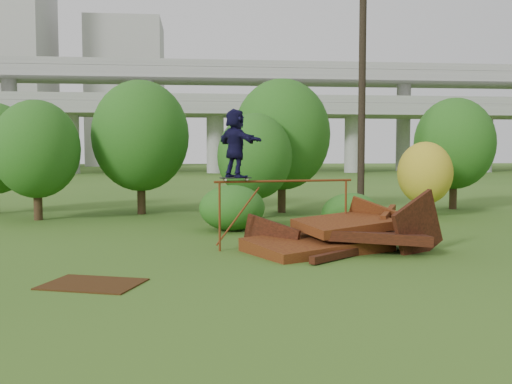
{
  "coord_description": "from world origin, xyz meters",
  "views": [
    {
      "loc": [
        -2.37,
        -13.08,
        2.66
      ],
      "look_at": [
        -0.8,
        2.0,
        1.6
      ],
      "focal_mm": 40.0,
      "sensor_mm": 36.0,
      "label": 1
    }
  ],
  "objects": [
    {
      "name": "building_right",
      "position": [
        -16.0,
        102.0,
        14.0
      ],
      "size": [
        14.0,
        14.0,
        28.0
      ],
      "primitive_type": "cube",
      "color": "#9E9E99",
      "rests_on": "ground"
    },
    {
      "name": "shrub_left",
      "position": [
        -1.18,
        6.14,
        0.78
      ],
      "size": [
        2.24,
        2.07,
        1.55
      ],
      "primitive_type": "ellipsoid",
      "color": "#1C5215",
      "rests_on": "ground"
    },
    {
      "name": "tree_3",
      "position": [
        1.35,
        11.74,
        3.43
      ],
      "size": [
        4.23,
        4.23,
        5.87
      ],
      "color": "black",
      "rests_on": "ground"
    },
    {
      "name": "skater",
      "position": [
        -1.33,
        2.2,
        2.9
      ],
      "size": [
        1.37,
        1.73,
        1.84
      ],
      "primitive_type": "imported",
      "rotation": [
        0.0,
        0.0,
        2.14
      ],
      "color": "black",
      "rests_on": "skateboard"
    },
    {
      "name": "utility_pole",
      "position": [
        4.11,
        8.94,
        4.79
      ],
      "size": [
        1.4,
        0.28,
        9.43
      ],
      "color": "black",
      "rests_on": "ground"
    },
    {
      "name": "tree_0",
      "position": [
        -8.57,
        9.92,
        2.78
      ],
      "size": [
        3.33,
        3.33,
        4.7
      ],
      "color": "black",
      "rests_on": "ground"
    },
    {
      "name": "shrub_right",
      "position": [
        2.55,
        4.7,
        0.68
      ],
      "size": [
        1.91,
        1.75,
        1.36
      ],
      "primitive_type": "ellipsoid",
      "color": "#1C5215",
      "rests_on": "ground"
    },
    {
      "name": "grind_rail",
      "position": [
        0.05,
        2.47,
        1.45
      ],
      "size": [
        3.95,
        0.84,
        1.9
      ],
      "color": "#622B0F",
      "rests_on": "ground"
    },
    {
      "name": "tree_4",
      "position": [
        6.97,
        9.49,
        1.8
      ],
      "size": [
        2.24,
        2.24,
        3.09
      ],
      "color": "black",
      "rests_on": "ground"
    },
    {
      "name": "flat_plate",
      "position": [
        -4.47,
        -1.51,
        0.01
      ],
      "size": [
        2.21,
        1.88,
        0.03
      ],
      "primitive_type": "cube",
      "rotation": [
        0.0,
        0.0,
        -0.33
      ],
      "color": "#371F0B",
      "rests_on": "ground"
    },
    {
      "name": "scrap_pile",
      "position": [
        1.47,
        1.83,
        0.36
      ],
      "size": [
        5.63,
        3.75,
        2.05
      ],
      "color": "#3F120B",
      "rests_on": "ground"
    },
    {
      "name": "tree_5",
      "position": [
        9.58,
        12.44,
        3.06
      ],
      "size": [
        3.69,
        3.69,
        5.19
      ],
      "color": "black",
      "rests_on": "ground"
    },
    {
      "name": "skateboard",
      "position": [
        -1.33,
        2.2,
        1.97
      ],
      "size": [
        0.87,
        0.38,
        0.09
      ],
      "rotation": [
        0.0,
        0.0,
        0.19
      ],
      "color": "black",
      "rests_on": "grind_rail"
    },
    {
      "name": "freeway_overpass",
      "position": [
        0.0,
        62.92,
        10.32
      ],
      "size": [
        160.0,
        15.0,
        13.7
      ],
      "color": "gray",
      "rests_on": "ground"
    },
    {
      "name": "tree_2",
      "position": [
        -0.07,
        9.53,
        2.49
      ],
      "size": [
        2.99,
        2.99,
        4.22
      ],
      "color": "black",
      "rests_on": "ground"
    },
    {
      "name": "ground",
      "position": [
        0.0,
        0.0,
        0.0
      ],
      "size": [
        240.0,
        240.0,
        0.0
      ],
      "primitive_type": "plane",
      "color": "#2D5116",
      "rests_on": "ground"
    },
    {
      "name": "tree_1",
      "position": [
        -4.75,
        11.72,
        3.35
      ],
      "size": [
        4.12,
        4.12,
        5.73
      ],
      "color": "black",
      "rests_on": "ground"
    }
  ]
}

